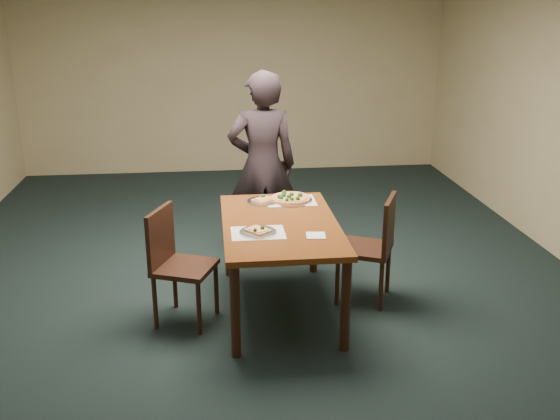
{
  "coord_description": "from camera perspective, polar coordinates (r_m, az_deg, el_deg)",
  "views": [
    {
      "loc": [
        -0.34,
        -4.99,
        2.41
      ],
      "look_at": [
        0.17,
        -0.42,
        0.85
      ],
      "focal_mm": 40.0,
      "sensor_mm": 36.0,
      "label": 1
    }
  ],
  "objects": [
    {
      "name": "ground",
      "position": [
        5.55,
        -2.28,
        -7.02
      ],
      "size": [
        8.0,
        8.0,
        0.0
      ],
      "primitive_type": "plane",
      "color": "black",
      "rests_on": "ground"
    },
    {
      "name": "room_shell",
      "position": [
        5.04,
        -2.54,
        11.08
      ],
      "size": [
        8.0,
        8.0,
        8.0
      ],
      "color": "tan",
      "rests_on": "ground"
    },
    {
      "name": "dining_table",
      "position": [
        4.92,
        0.0,
        -2.12
      ],
      "size": [
        0.9,
        1.5,
        0.75
      ],
      "color": "#582B11",
      "rests_on": "ground"
    },
    {
      "name": "chair_far",
      "position": [
        6.06,
        -0.88,
        0.52
      ],
      "size": [
        0.5,
        0.5,
        0.91
      ],
      "rotation": [
        0.0,
        0.0,
        0.2
      ],
      "color": "black",
      "rests_on": "ground"
    },
    {
      "name": "chair_left",
      "position": [
        4.87,
        -9.57,
        -4.42
      ],
      "size": [
        0.55,
        0.55,
        0.91
      ],
      "rotation": [
        0.0,
        0.0,
        1.19
      ],
      "color": "black",
      "rests_on": "ground"
    },
    {
      "name": "chair_right",
      "position": [
        5.18,
        8.61,
        -2.95
      ],
      "size": [
        0.56,
        0.56,
        0.91
      ],
      "rotation": [
        0.0,
        0.0,
        -2.0
      ],
      "color": "black",
      "rests_on": "ground"
    },
    {
      "name": "diner",
      "position": [
        5.96,
        -1.62,
        4.06
      ],
      "size": [
        0.68,
        0.46,
        1.8
      ],
      "primitive_type": "imported",
      "rotation": [
        0.0,
        0.0,
        3.19
      ],
      "color": "black",
      "rests_on": "ground"
    },
    {
      "name": "placemat_main",
      "position": [
        5.4,
        1.01,
        0.86
      ],
      "size": [
        0.42,
        0.32,
        0.0
      ],
      "primitive_type": "cube",
      "color": "white",
      "rests_on": "dining_table"
    },
    {
      "name": "placemat_near",
      "position": [
        4.67,
        -2.02,
        -2.09
      ],
      "size": [
        0.4,
        0.3,
        0.0
      ],
      "primitive_type": "cube",
      "color": "white",
      "rests_on": "dining_table"
    },
    {
      "name": "pizza_pan",
      "position": [
        5.39,
        0.99,
        1.08
      ],
      "size": [
        0.37,
        0.37,
        0.07
      ],
      "color": "silver",
      "rests_on": "dining_table"
    },
    {
      "name": "slice_plate_near",
      "position": [
        4.66,
        -2.02,
        -1.95
      ],
      "size": [
        0.28,
        0.28,
        0.06
      ],
      "color": "silver",
      "rests_on": "dining_table"
    },
    {
      "name": "slice_plate_far",
      "position": [
        5.38,
        -1.54,
        0.88
      ],
      "size": [
        0.28,
        0.28,
        0.05
      ],
      "color": "silver",
      "rests_on": "dining_table"
    },
    {
      "name": "napkin",
      "position": [
        4.61,
        3.3,
        -2.34
      ],
      "size": [
        0.15,
        0.15,
        0.01
      ],
      "primitive_type": "cube",
      "rotation": [
        0.0,
        0.0,
        -0.09
      ],
      "color": "white",
      "rests_on": "dining_table"
    }
  ]
}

